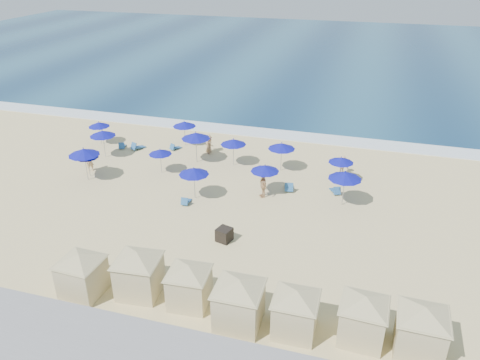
{
  "coord_description": "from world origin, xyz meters",
  "views": [
    {
      "loc": [
        10.04,
        -26.26,
        16.33
      ],
      "look_at": [
        1.46,
        3.0,
        1.07
      ],
      "focal_mm": 35.0,
      "sensor_mm": 36.0,
      "label": 1
    }
  ],
  "objects_px": {
    "beachgoer_1": "(210,145)",
    "beachgoer_3": "(342,165)",
    "cabana_1": "(138,267)",
    "beachgoer_2": "(263,185)",
    "trash_bin": "(224,235)",
    "cabana_6": "(422,324)",
    "umbrella_10": "(341,160)",
    "beachgoer_4": "(208,143)",
    "cabana_3": "(239,296)",
    "umbrella_11": "(345,176)",
    "umbrella_9": "(282,146)",
    "cabana_0": "(81,269)",
    "umbrella_12": "(87,155)",
    "cabana_4": "(296,306)",
    "umbrella_7": "(233,142)",
    "cabana_5": "(364,312)",
    "umbrella_1": "(84,152)",
    "beachgoer_0": "(90,161)",
    "umbrella_4": "(184,124)",
    "cabana_2": "(189,279)",
    "umbrella_2": "(102,133)",
    "umbrella_3": "(160,152)",
    "umbrella_0": "(99,124)",
    "umbrella_5": "(196,136)",
    "umbrella_6": "(194,171)"
  },
  "relations": [
    {
      "from": "cabana_4",
      "to": "cabana_5",
      "type": "relative_size",
      "value": 0.98
    },
    {
      "from": "trash_bin",
      "to": "cabana_6",
      "type": "distance_m",
      "value": 12.63
    },
    {
      "from": "umbrella_1",
      "to": "beachgoer_0",
      "type": "relative_size",
      "value": 1.62
    },
    {
      "from": "cabana_4",
      "to": "umbrella_2",
      "type": "height_order",
      "value": "cabana_4"
    },
    {
      "from": "umbrella_5",
      "to": "umbrella_1",
      "type": "bearing_deg",
      "value": -141.42
    },
    {
      "from": "cabana_0",
      "to": "umbrella_9",
      "type": "bearing_deg",
      "value": 68.93
    },
    {
      "from": "cabana_1",
      "to": "umbrella_12",
      "type": "relative_size",
      "value": 2.2
    },
    {
      "from": "umbrella_10",
      "to": "cabana_5",
      "type": "bearing_deg",
      "value": -80.98
    },
    {
      "from": "umbrella_6",
      "to": "umbrella_10",
      "type": "xyz_separation_m",
      "value": [
        9.75,
        5.5,
        -0.25
      ]
    },
    {
      "from": "umbrella_3",
      "to": "umbrella_12",
      "type": "xyz_separation_m",
      "value": [
        -5.23,
        -2.15,
        -0.04
      ]
    },
    {
      "from": "cabana_4",
      "to": "beachgoer_2",
      "type": "height_order",
      "value": "cabana_4"
    },
    {
      "from": "umbrella_10",
      "to": "beachgoer_4",
      "type": "height_order",
      "value": "umbrella_10"
    },
    {
      "from": "cabana_2",
      "to": "beachgoer_3",
      "type": "xyz_separation_m",
      "value": [
        5.98,
        17.56,
        -0.72
      ]
    },
    {
      "from": "cabana_6",
      "to": "umbrella_12",
      "type": "distance_m",
      "value": 26.81
    },
    {
      "from": "cabana_3",
      "to": "beachgoer_3",
      "type": "xyz_separation_m",
      "value": [
        3.19,
        18.22,
        -0.88
      ]
    },
    {
      "from": "cabana_3",
      "to": "cabana_2",
      "type": "bearing_deg",
      "value": 166.75
    },
    {
      "from": "umbrella_1",
      "to": "beachgoer_2",
      "type": "distance_m",
      "value": 13.9
    },
    {
      "from": "trash_bin",
      "to": "umbrella_11",
      "type": "xyz_separation_m",
      "value": [
        6.58,
        6.61,
        1.86
      ]
    },
    {
      "from": "trash_bin",
      "to": "cabana_0",
      "type": "relative_size",
      "value": 0.2
    },
    {
      "from": "cabana_3",
      "to": "umbrella_11",
      "type": "bearing_deg",
      "value": 74.29
    },
    {
      "from": "cabana_0",
      "to": "umbrella_12",
      "type": "xyz_separation_m",
      "value": [
        -7.56,
        12.37,
        0.22
      ]
    },
    {
      "from": "cabana_4",
      "to": "cabana_6",
      "type": "xyz_separation_m",
      "value": [
        5.51,
        0.33,
        0.08
      ]
    },
    {
      "from": "beachgoer_1",
      "to": "umbrella_2",
      "type": "bearing_deg",
      "value": 102.98
    },
    {
      "from": "cabana_1",
      "to": "beachgoer_2",
      "type": "relative_size",
      "value": 2.45
    },
    {
      "from": "cabana_5",
      "to": "umbrella_12",
      "type": "xyz_separation_m",
      "value": [
        -21.65,
        11.58,
        0.22
      ]
    },
    {
      "from": "cabana_3",
      "to": "beachgoer_4",
      "type": "bearing_deg",
      "value": 113.74
    },
    {
      "from": "beachgoer_2",
      "to": "umbrella_10",
      "type": "bearing_deg",
      "value": 93.68
    },
    {
      "from": "cabana_2",
      "to": "beachgoer_1",
      "type": "xyz_separation_m",
      "value": [
        -5.51,
        18.6,
        -0.72
      ]
    },
    {
      "from": "cabana_0",
      "to": "beachgoer_1",
      "type": "xyz_separation_m",
      "value": [
        0.1,
        19.4,
        -0.77
      ]
    },
    {
      "from": "trash_bin",
      "to": "umbrella_10",
      "type": "distance_m",
      "value": 11.84
    },
    {
      "from": "cabana_3",
      "to": "beachgoer_2",
      "type": "xyz_separation_m",
      "value": [
        -1.96,
        12.75,
        -0.74
      ]
    },
    {
      "from": "umbrella_0",
      "to": "beachgoer_1",
      "type": "bearing_deg",
      "value": 4.45
    },
    {
      "from": "cabana_0",
      "to": "umbrella_6",
      "type": "bearing_deg",
      "value": 80.94
    },
    {
      "from": "cabana_4",
      "to": "umbrella_7",
      "type": "height_order",
      "value": "cabana_4"
    },
    {
      "from": "umbrella_3",
      "to": "umbrella_11",
      "type": "bearing_deg",
      "value": -4.83
    },
    {
      "from": "umbrella_4",
      "to": "beachgoer_2",
      "type": "height_order",
      "value": "umbrella_4"
    },
    {
      "from": "umbrella_12",
      "to": "umbrella_7",
      "type": "bearing_deg",
      "value": 26.51
    },
    {
      "from": "umbrella_7",
      "to": "umbrella_12",
      "type": "distance_m",
      "value": 11.57
    },
    {
      "from": "cabana_3",
      "to": "umbrella_3",
      "type": "relative_size",
      "value": 2.2
    },
    {
      "from": "umbrella_9",
      "to": "cabana_0",
      "type": "bearing_deg",
      "value": -111.07
    },
    {
      "from": "cabana_4",
      "to": "beachgoer_4",
      "type": "xyz_separation_m",
      "value": [
        -11.19,
        19.18,
        -0.69
      ]
    },
    {
      "from": "cabana_5",
      "to": "cabana_3",
      "type": "bearing_deg",
      "value": -173.52
    },
    {
      "from": "trash_bin",
      "to": "beachgoer_0",
      "type": "height_order",
      "value": "beachgoer_0"
    },
    {
      "from": "beachgoer_4",
      "to": "umbrella_5",
      "type": "bearing_deg",
      "value": -43.74
    },
    {
      "from": "cabana_1",
      "to": "umbrella_9",
      "type": "height_order",
      "value": "cabana_1"
    },
    {
      "from": "beachgoer_1",
      "to": "beachgoer_3",
      "type": "distance_m",
      "value": 11.54
    },
    {
      "from": "umbrella_12",
      "to": "cabana_4",
      "type": "bearing_deg",
      "value": -32.8
    },
    {
      "from": "umbrella_9",
      "to": "umbrella_10",
      "type": "relative_size",
      "value": 1.14
    },
    {
      "from": "umbrella_1",
      "to": "umbrella_4",
      "type": "distance_m",
      "value": 9.86
    },
    {
      "from": "umbrella_12",
      "to": "beachgoer_4",
      "type": "distance_m",
      "value": 10.37
    }
  ]
}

